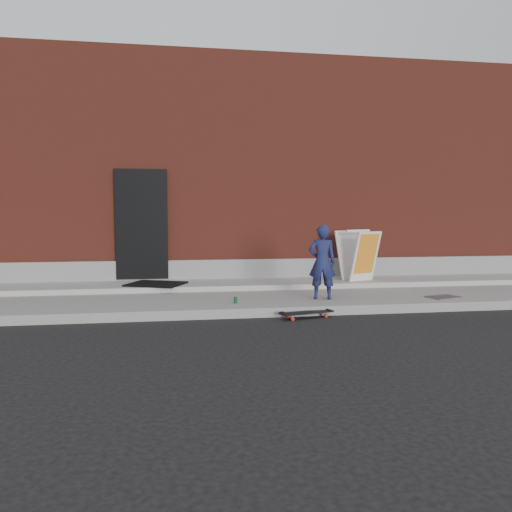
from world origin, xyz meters
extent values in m
plane|color=black|center=(0.00, 0.00, 0.00)|extent=(80.00, 80.00, 0.00)
cube|color=gray|center=(0.00, 1.50, 0.07)|extent=(20.00, 3.00, 0.15)
cube|color=gray|center=(0.00, 2.40, 0.20)|extent=(20.00, 1.20, 0.10)
cube|color=maroon|center=(0.00, 7.00, 2.50)|extent=(20.00, 8.00, 5.00)
cube|color=gray|center=(0.00, 2.97, 0.45)|extent=(20.00, 0.10, 0.40)
cube|color=black|center=(-2.60, 2.96, 1.40)|extent=(1.05, 0.12, 2.25)
imported|color=#191E47|center=(0.56, 0.69, 0.79)|extent=(0.51, 0.39, 1.27)
cylinder|color=red|center=(0.34, 0.05, 0.03)|extent=(0.07, 0.05, 0.06)
cylinder|color=red|center=(0.38, -0.13, 0.03)|extent=(0.07, 0.05, 0.06)
cylinder|color=red|center=(-0.23, -0.11, 0.03)|extent=(0.07, 0.05, 0.06)
cylinder|color=red|center=(-0.18, -0.29, 0.03)|extent=(0.07, 0.05, 0.06)
cube|color=silver|center=(0.36, -0.04, 0.07)|extent=(0.10, 0.19, 0.02)
cube|color=silver|center=(-0.21, -0.20, 0.07)|extent=(0.10, 0.19, 0.02)
cube|color=black|center=(0.08, -0.12, 0.09)|extent=(0.87, 0.43, 0.02)
cube|color=silver|center=(1.87, 2.07, 0.76)|extent=(0.68, 0.51, 1.02)
cube|color=silver|center=(1.69, 2.49, 0.76)|extent=(0.68, 0.51, 1.02)
cube|color=yellow|center=(1.88, 2.04, 0.71)|extent=(0.56, 0.40, 0.81)
cube|color=silver|center=(1.78, 2.28, 1.27)|extent=(0.59, 0.29, 0.05)
cylinder|color=#177433|center=(-0.96, 0.49, 0.20)|extent=(0.06, 0.06, 0.11)
cube|color=black|center=(-2.30, 2.21, 0.26)|extent=(1.25, 1.15, 0.03)
cube|color=#5A5A5F|center=(2.70, 0.51, 0.16)|extent=(0.63, 0.51, 0.02)
camera|label=1|loc=(-1.88, -7.51, 1.58)|focal=35.00mm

